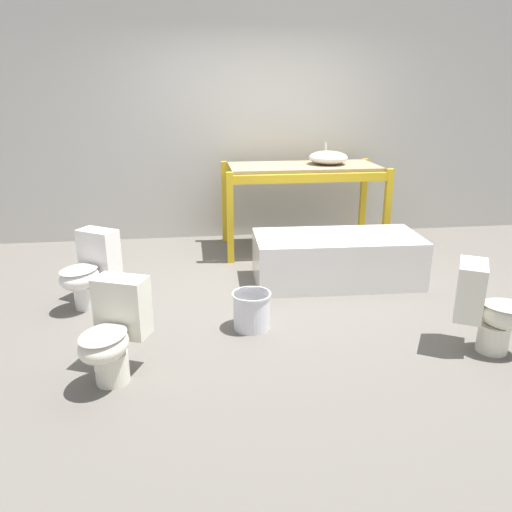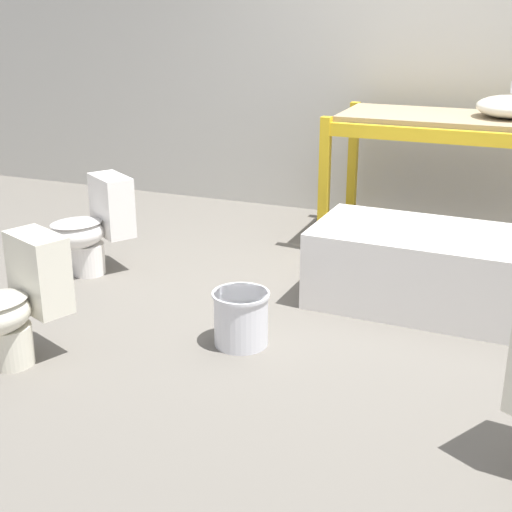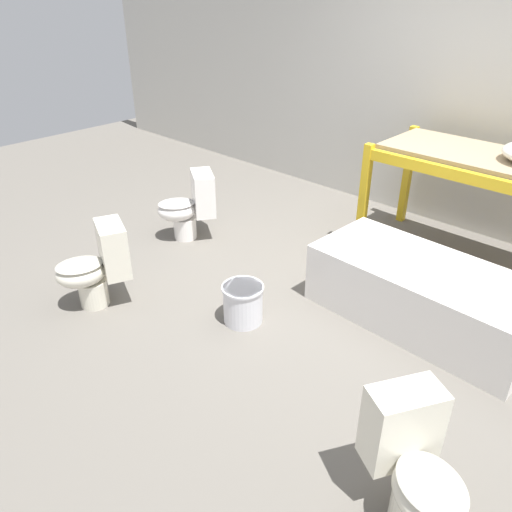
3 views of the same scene
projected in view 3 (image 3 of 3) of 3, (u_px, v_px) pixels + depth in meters
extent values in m
plane|color=#666059|center=(333.00, 294.00, 4.01)|extent=(12.00, 12.00, 0.00)
cube|color=beige|center=(473.00, 58.00, 4.45)|extent=(10.80, 0.08, 3.20)
cube|color=gold|center=(364.00, 197.00, 4.49)|extent=(0.07, 0.07, 0.98)
cube|color=gold|center=(407.00, 175.00, 5.00)|extent=(0.07, 0.07, 0.98)
cube|color=gold|center=(468.00, 177.00, 3.77)|extent=(1.74, 0.06, 0.09)
cube|color=gold|center=(506.00, 154.00, 4.28)|extent=(1.74, 0.06, 0.09)
cube|color=#998466|center=(490.00, 157.00, 4.00)|extent=(1.67, 0.73, 0.04)
cube|color=white|center=(422.00, 294.00, 3.59)|extent=(1.61, 0.78, 0.47)
cube|color=beige|center=(426.00, 278.00, 3.52)|extent=(1.52, 0.70, 0.19)
cylinder|color=silver|center=(94.00, 292.00, 3.84)|extent=(0.22, 0.22, 0.21)
ellipsoid|color=silver|center=(81.00, 273.00, 3.72)|extent=(0.41, 0.45, 0.20)
ellipsoid|color=#B3AF9F|center=(79.00, 265.00, 3.69)|extent=(0.39, 0.43, 0.03)
cube|color=silver|center=(113.00, 249.00, 3.74)|extent=(0.38, 0.30, 0.40)
cylinder|color=silver|center=(414.00, 509.00, 2.27)|extent=(0.22, 0.22, 0.21)
ellipsoid|color=silver|center=(429.00, 495.00, 2.12)|extent=(0.46, 0.44, 0.20)
ellipsoid|color=#B3AF9F|center=(432.00, 484.00, 2.09)|extent=(0.44, 0.41, 0.03)
cube|color=silver|center=(402.00, 425.00, 2.27)|extent=(0.33, 0.39, 0.40)
cylinder|color=white|center=(185.00, 228.00, 4.83)|extent=(0.22, 0.22, 0.21)
ellipsoid|color=white|center=(177.00, 210.00, 4.73)|extent=(0.44, 0.46, 0.20)
ellipsoid|color=beige|center=(176.00, 203.00, 4.69)|extent=(0.42, 0.44, 0.03)
cube|color=white|center=(203.00, 193.00, 4.71)|extent=(0.38, 0.34, 0.40)
cylinder|color=silver|center=(243.00, 304.00, 3.63)|extent=(0.29, 0.29, 0.30)
cylinder|color=silver|center=(243.00, 287.00, 3.56)|extent=(0.31, 0.31, 0.02)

